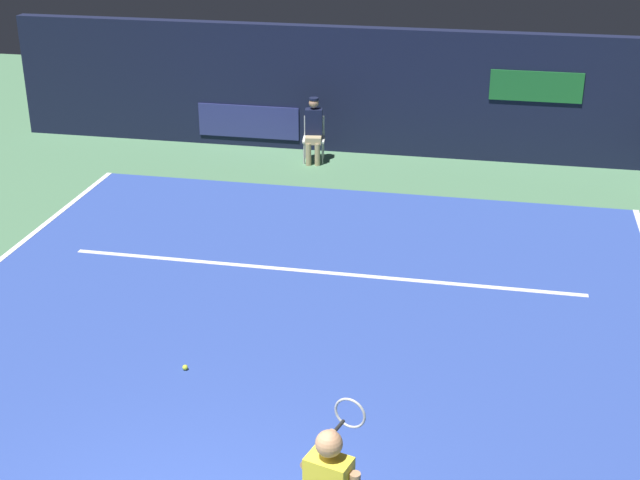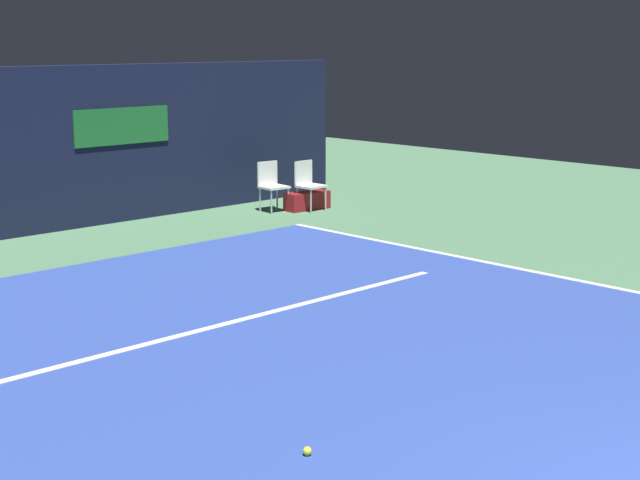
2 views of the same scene
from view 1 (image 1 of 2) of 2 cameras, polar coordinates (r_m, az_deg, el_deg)
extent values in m
plane|color=#4C7A56|center=(11.83, -1.87, -6.12)|extent=(30.92, 30.92, 0.00)
cube|color=#2D479E|center=(11.82, -1.87, -6.10)|extent=(10.05, 11.08, 0.01)
cube|color=white|center=(13.50, 0.01, -2.06)|extent=(7.84, 0.10, 0.01)
cube|color=#141933|center=(18.68, 3.74, 9.42)|extent=(15.72, 0.30, 2.60)
cube|color=navy|center=(19.27, -4.58, 7.54)|extent=(2.20, 0.04, 0.70)
cube|color=#1E6B2D|center=(18.31, 13.62, 9.49)|extent=(1.80, 0.04, 0.60)
sphere|color=tan|center=(7.14, 0.57, -12.85)|extent=(0.22, 0.22, 0.22)
cylinder|color=tan|center=(7.53, -0.05, -13.21)|extent=(0.22, 0.51, 0.09)
cylinder|color=black|center=(7.75, 1.00, -12.02)|extent=(0.11, 0.30, 0.03)
torus|color=#B2B2B7|center=(7.95, 1.93, -10.98)|extent=(0.30, 0.11, 0.30)
cube|color=white|center=(18.27, -0.40, 6.41)|extent=(0.49, 0.46, 0.04)
cube|color=white|center=(18.40, -0.36, 7.28)|extent=(0.42, 0.09, 0.42)
cylinder|color=#B2B2B7|center=(18.19, -1.02, 5.57)|extent=(0.03, 0.03, 0.46)
cylinder|color=#B2B2B7|center=(18.17, 0.16, 5.55)|extent=(0.03, 0.03, 0.46)
cylinder|color=#B2B2B7|center=(18.52, -0.95, 5.90)|extent=(0.03, 0.03, 0.46)
cylinder|color=#B2B2B7|center=(18.49, 0.22, 5.88)|extent=(0.03, 0.03, 0.46)
cube|color=tan|center=(18.18, -0.42, 6.46)|extent=(0.37, 0.44, 0.14)
cylinder|color=tan|center=(18.10, -0.74, 5.48)|extent=(0.11, 0.11, 0.46)
cylinder|color=tan|center=(18.09, -0.17, 5.47)|extent=(0.11, 0.11, 0.46)
cube|color=#141933|center=(18.20, -0.40, 7.56)|extent=(0.37, 0.27, 0.52)
sphere|color=tan|center=(18.10, -0.40, 8.72)|extent=(0.20, 0.20, 0.20)
cylinder|color=#141933|center=(18.08, -0.40, 9.00)|extent=(0.19, 0.19, 0.04)
sphere|color=#CCE033|center=(11.18, -8.59, -8.04)|extent=(0.07, 0.07, 0.07)
camera|label=2|loc=(9.45, -48.52, -2.24)|focal=54.28mm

